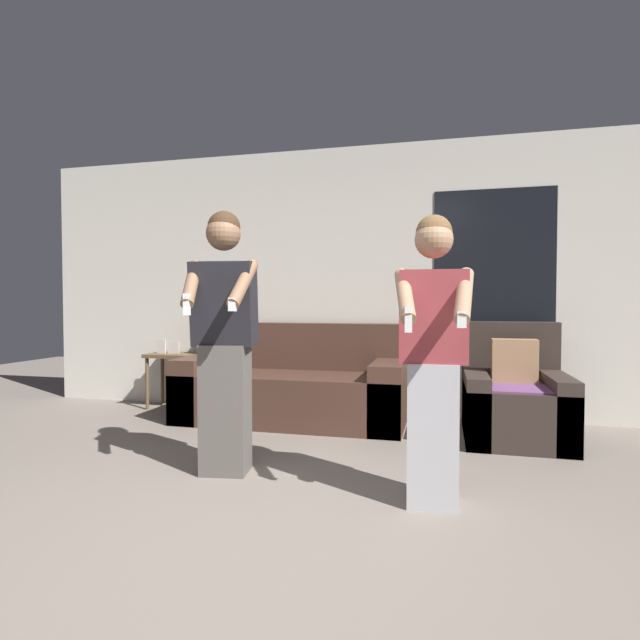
{
  "coord_description": "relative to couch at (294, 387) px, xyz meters",
  "views": [
    {
      "loc": [
        0.88,
        -1.85,
        1.12
      ],
      "look_at": [
        0.16,
        1.07,
        1.02
      ],
      "focal_mm": 28.0,
      "sensor_mm": 36.0,
      "label": 1
    }
  ],
  "objects": [
    {
      "name": "person_left",
      "position": [
        -0.0,
        -1.54,
        0.57
      ],
      "size": [
        0.46,
        0.51,
        1.72
      ],
      "color": "#56514C",
      "rests_on": "ground_plane"
    },
    {
      "name": "person_right",
      "position": [
        1.33,
        -1.74,
        0.51
      ],
      "size": [
        0.43,
        0.47,
        1.6
      ],
      "color": "#B2B2B7",
      "rests_on": "ground_plane"
    },
    {
      "name": "side_table",
      "position": [
        -1.41,
        0.23,
        0.18
      ],
      "size": [
        0.54,
        0.37,
        0.74
      ],
      "color": "brown",
      "rests_on": "ground_plane"
    },
    {
      "name": "wall_back",
      "position": [
        0.52,
        0.48,
        1.04
      ],
      "size": [
        6.97,
        0.07,
        2.7
      ],
      "color": "beige",
      "rests_on": "ground_plane"
    },
    {
      "name": "couch",
      "position": [
        0.0,
        0.0,
        0.0
      ],
      "size": [
        2.12,
        0.9,
        0.92
      ],
      "color": "#472D23",
      "rests_on": "ground_plane"
    },
    {
      "name": "ground_plane",
      "position": [
        0.5,
        -2.7,
        -0.32
      ],
      "size": [
        14.0,
        14.0,
        0.0
      ],
      "primitive_type": "plane",
      "color": "slate"
    },
    {
      "name": "armchair",
      "position": [
        1.96,
        -0.17,
        -0.0
      ],
      "size": [
        0.8,
        0.94,
        0.96
      ],
      "color": "#332823",
      "rests_on": "ground_plane"
    }
  ]
}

